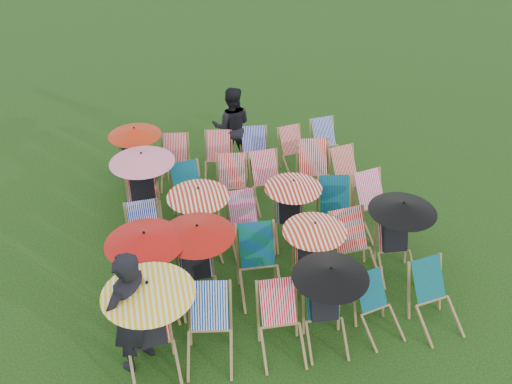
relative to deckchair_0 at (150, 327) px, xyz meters
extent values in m
plane|color=black|center=(2.08, 2.18, -0.76)|extent=(100.00, 100.00, 0.00)
cube|color=red|center=(-0.03, 0.21, -0.06)|extent=(0.56, 0.43, 0.63)
cube|color=black|center=(-0.03, 0.15, -0.06)|extent=(0.47, 0.49, 0.66)
sphere|color=tan|center=(-0.04, 0.26, 0.29)|extent=(0.23, 0.23, 0.23)
cylinder|color=black|center=(0.04, 0.11, 0.23)|extent=(0.03, 0.03, 0.78)
cone|color=yellow|center=(0.04, 0.11, 0.59)|extent=(1.22, 1.22, 0.19)
cube|color=#0731A4|center=(0.83, 0.28, -0.08)|extent=(0.58, 0.48, 0.62)
cube|color=red|center=(1.78, 0.16, -0.11)|extent=(0.52, 0.39, 0.59)
cube|color=#0A6E37|center=(2.43, 0.13, -0.15)|extent=(0.49, 0.38, 0.55)
cube|color=black|center=(2.43, 0.08, -0.15)|extent=(0.42, 0.43, 0.58)
sphere|color=tan|center=(2.44, 0.18, 0.16)|extent=(0.20, 0.20, 0.20)
cylinder|color=black|center=(2.48, 0.04, 0.11)|extent=(0.03, 0.03, 0.68)
cone|color=black|center=(2.48, 0.04, 0.42)|extent=(1.06, 1.06, 0.16)
cube|color=#0A702D|center=(3.19, 0.15, -0.19)|extent=(0.49, 0.40, 0.52)
cube|color=#0B7428|center=(4.06, 0.11, -0.12)|extent=(0.53, 0.42, 0.58)
cube|color=#FB3274|center=(-0.01, 1.30, -0.09)|extent=(0.58, 0.47, 0.61)
cube|color=black|center=(0.00, 1.25, -0.09)|extent=(0.51, 0.52, 0.64)
sphere|color=tan|center=(-0.02, 1.35, 0.24)|extent=(0.22, 0.22, 0.22)
cylinder|color=black|center=(0.07, 1.22, 0.19)|extent=(0.03, 0.03, 0.74)
cone|color=#B10E0A|center=(0.07, 1.22, 0.53)|extent=(1.17, 1.17, 0.18)
cube|color=#072F9F|center=(0.78, 1.37, -0.11)|extent=(0.49, 0.36, 0.58)
cube|color=black|center=(0.78, 1.32, -0.11)|extent=(0.41, 0.43, 0.61)
sphere|color=tan|center=(0.78, 1.42, 0.21)|extent=(0.21, 0.21, 0.21)
cylinder|color=black|center=(0.84, 1.28, 0.16)|extent=(0.03, 0.03, 0.72)
cone|color=#A71009|center=(0.84, 1.28, 0.48)|extent=(1.13, 1.13, 0.17)
cube|color=#096127|center=(1.76, 1.39, -0.06)|extent=(0.56, 0.42, 0.64)
cube|color=red|center=(2.58, 1.23, -0.19)|extent=(0.48, 0.39, 0.51)
cube|color=black|center=(2.57, 1.18, -0.19)|extent=(0.42, 0.43, 0.54)
sphere|color=tan|center=(2.58, 1.27, 0.09)|extent=(0.19, 0.19, 0.19)
cylinder|color=black|center=(2.61, 1.14, 0.05)|extent=(0.03, 0.03, 0.63)
cone|color=red|center=(2.61, 1.14, 0.33)|extent=(0.99, 0.99, 0.15)
cube|color=red|center=(3.32, 1.42, -0.06)|extent=(0.57, 0.44, 0.63)
cube|color=red|center=(4.03, 1.29, -0.14)|extent=(0.51, 0.39, 0.56)
cube|color=black|center=(4.03, 1.24, -0.14)|extent=(0.43, 0.45, 0.59)
sphere|color=tan|center=(4.04, 1.34, 0.17)|extent=(0.21, 0.21, 0.21)
cylinder|color=black|center=(4.08, 1.20, 0.12)|extent=(0.03, 0.03, 0.69)
cone|color=black|center=(4.08, 1.20, 0.43)|extent=(1.08, 1.08, 0.17)
cube|color=#0815AC|center=(0.07, 2.53, -0.12)|extent=(0.49, 0.37, 0.58)
cube|color=#096128|center=(0.94, 2.46, -0.16)|extent=(0.50, 0.40, 0.54)
cube|color=black|center=(0.94, 2.41, -0.16)|extent=(0.44, 0.45, 0.57)
sphere|color=tan|center=(0.93, 2.50, 0.14)|extent=(0.20, 0.20, 0.20)
cylinder|color=black|center=(1.01, 2.38, 0.09)|extent=(0.03, 0.03, 0.67)
cone|color=red|center=(1.01, 2.38, 0.40)|extent=(1.05, 1.05, 0.16)
cube|color=#DA2B7B|center=(1.77, 2.50, -0.14)|extent=(0.49, 0.37, 0.56)
cube|color=#0722A2|center=(2.59, 2.44, -0.19)|extent=(0.47, 0.38, 0.51)
cube|color=black|center=(2.58, 2.39, -0.19)|extent=(0.41, 0.42, 0.54)
sphere|color=tan|center=(2.59, 2.48, 0.09)|extent=(0.19, 0.19, 0.19)
cylinder|color=black|center=(2.63, 2.35, 0.04)|extent=(0.03, 0.03, 0.63)
cone|color=red|center=(2.63, 2.35, 0.33)|extent=(0.99, 0.99, 0.15)
cube|color=#0A6B38|center=(3.43, 2.45, -0.08)|extent=(0.58, 0.47, 0.61)
cube|color=#FB3271|center=(4.11, 2.48, -0.09)|extent=(0.57, 0.46, 0.61)
cube|color=red|center=(0.12, 3.59, -0.09)|extent=(0.51, 0.38, 0.60)
cube|color=black|center=(0.11, 3.54, -0.10)|extent=(0.43, 0.45, 0.63)
sphere|color=tan|center=(0.12, 3.64, 0.24)|extent=(0.22, 0.22, 0.22)
cylinder|color=black|center=(0.18, 3.49, 0.18)|extent=(0.03, 0.03, 0.74)
cone|color=pink|center=(0.18, 3.49, 0.52)|extent=(1.16, 1.16, 0.18)
cube|color=#0B7539|center=(0.92, 3.56, -0.10)|extent=(0.56, 0.45, 0.60)
cube|color=red|center=(1.82, 3.68, -0.10)|extent=(0.55, 0.44, 0.59)
cube|color=red|center=(2.45, 3.67, -0.11)|extent=(0.51, 0.39, 0.59)
cube|color=red|center=(3.44, 3.73, -0.05)|extent=(0.59, 0.48, 0.64)
cube|color=red|center=(4.03, 3.57, -0.14)|extent=(0.52, 0.42, 0.56)
cube|color=#0A6F2C|center=(0.03, 4.83, -0.17)|extent=(0.51, 0.41, 0.54)
cube|color=black|center=(0.04, 4.79, -0.17)|extent=(0.44, 0.45, 0.56)
sphere|color=tan|center=(0.02, 4.88, 0.13)|extent=(0.20, 0.20, 0.20)
cylinder|color=black|center=(0.10, 4.76, 0.08)|extent=(0.03, 0.03, 0.66)
cone|color=red|center=(0.10, 4.76, 0.38)|extent=(1.03, 1.03, 0.16)
cube|color=red|center=(0.86, 4.80, -0.13)|extent=(0.53, 0.43, 0.57)
cube|color=red|center=(1.74, 4.72, -0.13)|extent=(0.54, 0.44, 0.57)
cube|color=#0815B0|center=(2.48, 4.70, -0.12)|extent=(0.52, 0.41, 0.58)
cube|color=red|center=(3.28, 4.70, -0.17)|extent=(0.49, 0.39, 0.53)
cube|color=#081BAA|center=(4.03, 4.82, -0.14)|extent=(0.50, 0.39, 0.56)
imported|color=black|center=(-0.22, 0.12, 0.21)|extent=(0.84, 0.82, 1.94)
imported|color=black|center=(2.09, 5.06, 0.10)|extent=(0.96, 0.82, 1.73)
camera|label=1|loc=(0.19, -5.33, 5.69)|focal=40.00mm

